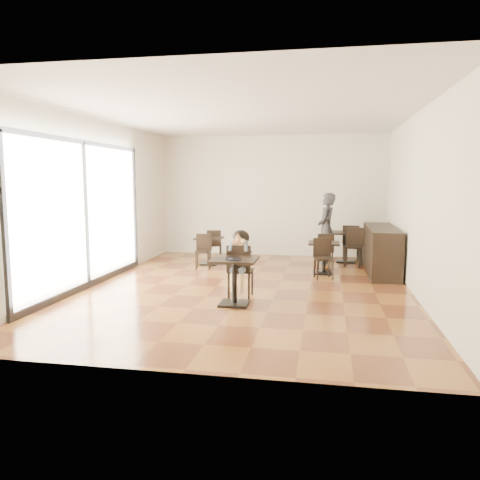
% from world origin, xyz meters
% --- Properties ---
extents(floor, '(6.00, 8.00, 0.01)m').
position_xyz_m(floor, '(0.00, 0.00, 0.00)').
color(floor, brown).
rests_on(floor, ground).
extents(ceiling, '(6.00, 8.00, 0.01)m').
position_xyz_m(ceiling, '(0.00, 0.00, 3.20)').
color(ceiling, silver).
rests_on(ceiling, floor).
extents(wall_back, '(6.00, 0.01, 3.20)m').
position_xyz_m(wall_back, '(0.00, 4.00, 1.60)').
color(wall_back, silver).
rests_on(wall_back, floor).
extents(wall_front, '(6.00, 0.01, 3.20)m').
position_xyz_m(wall_front, '(0.00, -4.00, 1.60)').
color(wall_front, silver).
rests_on(wall_front, floor).
extents(wall_left, '(0.01, 8.00, 3.20)m').
position_xyz_m(wall_left, '(-3.00, 0.00, 1.60)').
color(wall_left, silver).
rests_on(wall_left, floor).
extents(wall_right, '(0.01, 8.00, 3.20)m').
position_xyz_m(wall_right, '(3.00, 0.00, 1.60)').
color(wall_right, silver).
rests_on(wall_right, floor).
extents(storefront_window, '(0.04, 4.50, 2.60)m').
position_xyz_m(storefront_window, '(-2.97, -0.50, 1.40)').
color(storefront_window, white).
rests_on(storefront_window, floor).
extents(child_table, '(0.72, 0.72, 0.76)m').
position_xyz_m(child_table, '(0.01, -1.23, 0.38)').
color(child_table, black).
rests_on(child_table, floor).
extents(child_chair, '(0.41, 0.41, 0.92)m').
position_xyz_m(child_chair, '(0.01, -0.68, 0.46)').
color(child_chair, black).
rests_on(child_chair, floor).
extents(child, '(0.41, 0.58, 1.16)m').
position_xyz_m(child, '(0.01, -0.68, 0.58)').
color(child, slate).
rests_on(child, child_chair).
extents(plate, '(0.26, 0.26, 0.02)m').
position_xyz_m(plate, '(0.01, -1.33, 0.77)').
color(plate, black).
rests_on(plate, child_table).
extents(pizza_slice, '(0.27, 0.21, 0.06)m').
position_xyz_m(pizza_slice, '(0.01, -0.87, 1.00)').
color(pizza_slice, '#F2E186').
rests_on(pizza_slice, child).
extents(adult_patron, '(0.51, 0.69, 1.71)m').
position_xyz_m(adult_patron, '(1.46, 2.92, 0.86)').
color(adult_patron, '#3C3C41').
rests_on(adult_patron, floor).
extents(cafe_table_mid, '(0.78, 0.78, 0.69)m').
position_xyz_m(cafe_table_mid, '(1.42, 1.64, 0.34)').
color(cafe_table_mid, black).
rests_on(cafe_table_mid, floor).
extents(cafe_table_left, '(0.70, 0.70, 0.65)m').
position_xyz_m(cafe_table_left, '(-1.30, 2.29, 0.33)').
color(cafe_table_left, black).
rests_on(cafe_table_left, floor).
extents(cafe_table_back, '(0.82, 0.82, 0.75)m').
position_xyz_m(cafe_table_back, '(1.95, 3.22, 0.37)').
color(cafe_table_back, black).
rests_on(cafe_table_back, floor).
extents(chair_mid_a, '(0.45, 0.45, 0.83)m').
position_xyz_m(chair_mid_a, '(1.42, 2.19, 0.41)').
color(chair_mid_a, black).
rests_on(chair_mid_a, floor).
extents(chair_mid_b, '(0.45, 0.45, 0.83)m').
position_xyz_m(chair_mid_b, '(1.42, 1.09, 0.41)').
color(chair_mid_b, black).
rests_on(chair_mid_b, floor).
extents(chair_left_a, '(0.40, 0.40, 0.79)m').
position_xyz_m(chair_left_a, '(-1.30, 2.84, 0.39)').
color(chair_left_a, black).
rests_on(chair_left_a, floor).
extents(chair_left_b, '(0.40, 0.40, 0.79)m').
position_xyz_m(chair_left_b, '(-1.30, 1.74, 0.39)').
color(chair_left_b, black).
rests_on(chair_left_b, floor).
extents(chair_back_a, '(0.47, 0.47, 0.90)m').
position_xyz_m(chair_back_a, '(2.10, 3.50, 0.45)').
color(chair_back_a, black).
rests_on(chair_back_a, floor).
extents(chair_back_b, '(0.47, 0.47, 0.90)m').
position_xyz_m(chair_back_b, '(2.10, 2.67, 0.45)').
color(chair_back_b, black).
rests_on(chair_back_b, floor).
extents(service_counter, '(0.60, 2.40, 1.00)m').
position_xyz_m(service_counter, '(2.65, 2.00, 0.50)').
color(service_counter, black).
rests_on(service_counter, floor).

